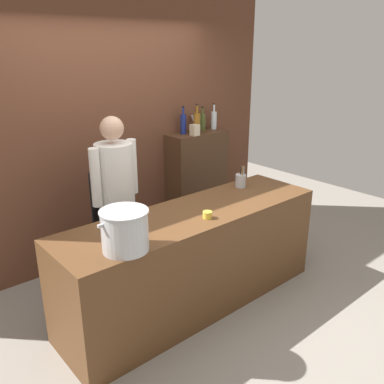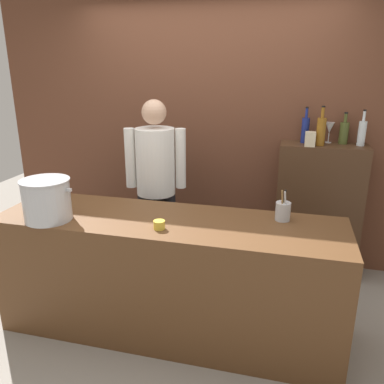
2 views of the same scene
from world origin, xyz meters
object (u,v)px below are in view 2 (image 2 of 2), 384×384
object	(u,v)px
utensil_crock	(283,211)
wine_glass_short	(330,128)
chef	(156,180)
wine_bottle_amber	(321,131)
wine_bottle_cobalt	(305,129)
stockpot_large	(47,200)
wine_bottle_clear	(362,133)
spice_tin_cream	(310,139)
butter_jar	(159,225)
wine_bottle_olive	(344,132)

from	to	relation	value
utensil_crock	wine_glass_short	world-z (taller)	wine_glass_short
chef	wine_bottle_amber	world-z (taller)	chef
wine_bottle_cobalt	wine_glass_short	xyz separation A→B (m)	(0.21, 0.06, 0.01)
stockpot_large	wine_bottle_clear	xyz separation A→B (m)	(2.19, 1.43, 0.33)
spice_tin_cream	wine_bottle_clear	bearing A→B (deg)	17.59
wine_bottle_amber	wine_bottle_cobalt	xyz separation A→B (m)	(-0.13, 0.09, -0.01)
stockpot_large	utensil_crock	xyz separation A→B (m)	(1.58, 0.40, -0.08)
chef	wine_bottle_cobalt	size ratio (longest dim) A/B	5.17
butter_jar	wine_bottle_olive	world-z (taller)	wine_bottle_olive
spice_tin_cream	wine_glass_short	bearing A→B (deg)	51.48
stockpot_large	utensil_crock	bearing A→B (deg)	14.07
chef	utensil_crock	distance (m)	1.23
wine_glass_short	spice_tin_cream	bearing A→B (deg)	-128.52
butter_jar	spice_tin_cream	world-z (taller)	spice_tin_cream
wine_bottle_amber	wine_bottle_clear	bearing A→B (deg)	12.32
chef	wine_bottle_olive	bearing A→B (deg)	-172.07
butter_jar	spice_tin_cream	size ratio (longest dim) A/B	0.62
wine_bottle_cobalt	wine_bottle_olive	distance (m)	0.34
stockpot_large	wine_bottle_cobalt	distance (m)	2.27
wine_bottle_olive	utensil_crock	bearing A→B (deg)	-113.20
wine_glass_short	wine_bottle_cobalt	bearing A→B (deg)	-164.67
wine_bottle_olive	butter_jar	bearing A→B (deg)	-130.79
butter_jar	wine_bottle_olive	xyz separation A→B (m)	(1.25, 1.45, 0.43)
stockpot_large	utensil_crock	distance (m)	1.64
stockpot_large	utensil_crock	world-z (taller)	stockpot_large
butter_jar	wine_bottle_clear	xyz separation A→B (m)	(1.39, 1.39, 0.44)
wine_bottle_cobalt	chef	bearing A→B (deg)	-157.09
wine_bottle_cobalt	spice_tin_cream	bearing A→B (deg)	-74.16
butter_jar	wine_glass_short	distance (m)	1.91
chef	wine_bottle_cobalt	distance (m)	1.41
wine_bottle_cobalt	wine_bottle_clear	bearing A→B (deg)	-1.95
wine_bottle_olive	spice_tin_cream	distance (m)	0.35
utensil_crock	butter_jar	bearing A→B (deg)	-155.30
wine_glass_short	utensil_crock	bearing A→B (deg)	-107.21
stockpot_large	wine_glass_short	distance (m)	2.47
utensil_crock	wine_bottle_cobalt	bearing A→B (deg)	82.86
stockpot_large	spice_tin_cream	bearing A→B (deg)	36.31
wine_bottle_amber	wine_bottle_cobalt	size ratio (longest dim) A/B	1.06
wine_bottle_amber	spice_tin_cream	distance (m)	0.13
wine_bottle_olive	spice_tin_cream	world-z (taller)	wine_bottle_olive
wine_bottle_cobalt	spice_tin_cream	distance (m)	0.17
chef	wine_glass_short	world-z (taller)	chef
chef	spice_tin_cream	world-z (taller)	chef
wine_bottle_clear	wine_glass_short	bearing A→B (deg)	164.30
butter_jar	wine_bottle_amber	distance (m)	1.74
utensil_crock	wine_bottle_olive	xyz separation A→B (m)	(0.47, 1.09, 0.39)
stockpot_large	butter_jar	world-z (taller)	stockpot_large
butter_jar	wine_bottle_amber	world-z (taller)	wine_bottle_amber
wine_bottle_clear	wine_bottle_amber	bearing A→B (deg)	-167.68
wine_bottle_olive	wine_glass_short	distance (m)	0.13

